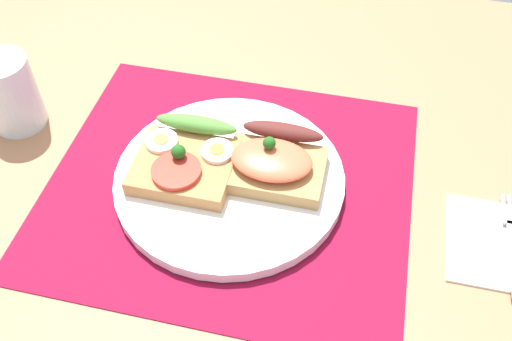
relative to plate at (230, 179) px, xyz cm
name	(u,v)px	position (x,y,z in cm)	size (l,w,h in cm)	color
ground_plane	(230,194)	(0.00, 0.00, -2.59)	(120.00, 90.00, 3.20)	#A26E4B
placemat	(230,184)	(0.00, 0.00, -0.84)	(39.95, 35.05, 0.30)	maroon
plate	(230,179)	(0.00, 0.00, 0.00)	(25.37, 25.37, 1.38)	white
sandwich_egg_tomato	(186,159)	(-4.88, 0.03, 2.05)	(10.69, 10.63, 4.01)	#B67B48
sandwich_salmon	(275,161)	(4.72, 1.56, 2.45)	(10.69, 9.21, 4.98)	#AE854F
napkin	(509,245)	(29.93, -1.72, -0.69)	(12.52, 11.06, 0.60)	white
fork	(512,240)	(30.05, -1.29, -0.23)	(1.62, 12.81, 0.32)	#B7B7BC
drinking_glass	(10,93)	(-27.70, 4.20, 3.60)	(6.42, 6.42, 9.18)	silver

